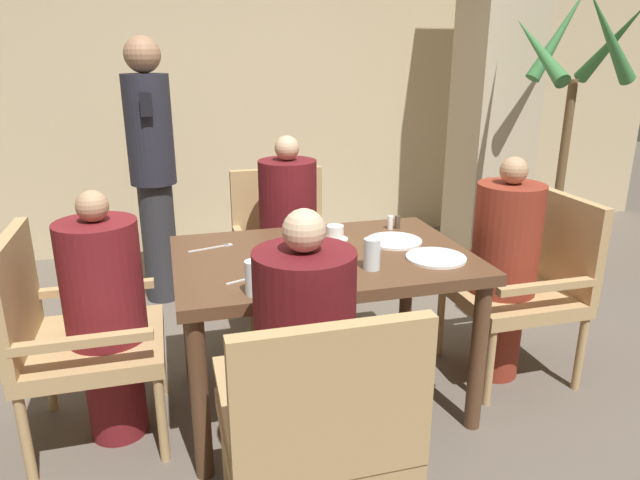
% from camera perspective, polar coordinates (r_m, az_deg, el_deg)
% --- Properties ---
extents(ground_plane, '(16.00, 16.00, 0.00)m').
position_cam_1_polar(ground_plane, '(2.85, 0.24, -15.55)').
color(ground_plane, '#60564C').
extents(wall_back, '(8.00, 0.06, 2.80)m').
position_cam_1_polar(wall_back, '(4.82, -8.04, 15.84)').
color(wall_back, '#C6B289').
rests_on(wall_back, ground_plane).
extents(pillar_stone, '(0.50, 0.50, 2.70)m').
position_cam_1_polar(pillar_stone, '(4.69, 17.17, 14.57)').
color(pillar_stone, '#BCAD8E').
rests_on(pillar_stone, ground_plane).
extents(dining_table, '(1.29, 0.88, 0.74)m').
position_cam_1_polar(dining_table, '(2.55, 0.26, -3.43)').
color(dining_table, brown).
rests_on(dining_table, ground_plane).
extents(chair_left_side, '(0.56, 0.56, 0.93)m').
position_cam_1_polar(chair_left_side, '(2.56, -23.75, -8.35)').
color(chair_left_side, tan).
rests_on(chair_left_side, ground_plane).
extents(diner_in_left_chair, '(0.32, 0.32, 1.08)m').
position_cam_1_polar(diner_in_left_chair, '(2.52, -20.59, -7.08)').
color(diner_in_left_chair, maroon).
rests_on(diner_in_left_chair, ground_plane).
extents(chair_far_side, '(0.56, 0.56, 0.93)m').
position_cam_1_polar(chair_far_side, '(3.38, -3.68, -0.40)').
color(chair_far_side, tan).
rests_on(chair_far_side, ground_plane).
extents(diner_in_far_chair, '(0.32, 0.32, 1.16)m').
position_cam_1_polar(diner_in_far_chair, '(3.22, -3.17, 0.36)').
color(diner_in_far_chair, '#5B1419').
rests_on(diner_in_far_chair, ground_plane).
extents(chair_right_side, '(0.56, 0.56, 0.93)m').
position_cam_1_polar(chair_right_side, '(3.05, 20.06, -3.67)').
color(chair_right_side, tan).
rests_on(chair_right_side, ground_plane).
extents(diner_in_right_chair, '(0.32, 0.32, 1.13)m').
position_cam_1_polar(diner_in_right_chair, '(2.94, 17.88, -2.65)').
color(diner_in_right_chair, maroon).
rests_on(diner_in_right_chair, ground_plane).
extents(chair_near_corner, '(0.56, 0.56, 0.93)m').
position_cam_1_polar(chair_near_corner, '(1.82, -0.28, -18.06)').
color(chair_near_corner, tan).
rests_on(chair_near_corner, ground_plane).
extents(diner_in_near_chair, '(0.32, 0.32, 1.15)m').
position_cam_1_polar(diner_in_near_chair, '(1.89, -1.48, -13.44)').
color(diner_in_near_chair, '#5B1419').
rests_on(diner_in_near_chair, ground_plane).
extents(standing_host, '(0.29, 0.32, 1.69)m').
position_cam_1_polar(standing_host, '(3.78, -16.41, 7.15)').
color(standing_host, '#2D2D33').
rests_on(standing_host, ground_plane).
extents(potted_palm, '(0.65, 0.63, 2.02)m').
position_cam_1_polar(potted_palm, '(4.31, 22.65, 3.45)').
color(potted_palm, '#4C4238').
rests_on(potted_palm, ground_plane).
extents(plate_main_left, '(0.26, 0.26, 0.01)m').
position_cam_1_polar(plate_main_left, '(2.50, 11.52, -1.75)').
color(plate_main_left, white).
rests_on(plate_main_left, dining_table).
extents(plate_main_right, '(0.26, 0.26, 0.01)m').
position_cam_1_polar(plate_main_right, '(2.69, 7.43, -0.09)').
color(plate_main_right, white).
rests_on(plate_main_right, dining_table).
extents(teacup_with_saucer, '(0.12, 0.12, 0.07)m').
position_cam_1_polar(teacup_with_saucer, '(2.69, 1.51, 0.65)').
color(teacup_with_saucer, white).
rests_on(teacup_with_saucer, dining_table).
extents(bowl_small, '(0.13, 0.13, 0.04)m').
position_cam_1_polar(bowl_small, '(2.62, -2.14, -0.14)').
color(bowl_small, white).
rests_on(bowl_small, dining_table).
extents(water_bottle, '(0.07, 0.07, 0.23)m').
position_cam_1_polar(water_bottle, '(2.29, -2.63, -0.56)').
color(water_bottle, silver).
rests_on(water_bottle, dining_table).
extents(glass_tall_near, '(0.07, 0.07, 0.13)m').
position_cam_1_polar(glass_tall_near, '(2.09, -6.59, -3.78)').
color(glass_tall_near, silver).
rests_on(glass_tall_near, dining_table).
extents(glass_tall_mid, '(0.07, 0.07, 0.13)m').
position_cam_1_polar(glass_tall_mid, '(2.33, 5.21, -1.41)').
color(glass_tall_mid, silver).
rests_on(glass_tall_mid, dining_table).
extents(salt_shaker, '(0.03, 0.03, 0.07)m').
position_cam_1_polar(salt_shaker, '(2.88, 7.04, 1.75)').
color(salt_shaker, white).
rests_on(salt_shaker, dining_table).
extents(pepper_shaker, '(0.03, 0.03, 0.06)m').
position_cam_1_polar(pepper_shaker, '(2.90, 7.76, 1.78)').
color(pepper_shaker, '#4C3D2D').
rests_on(pepper_shaker, dining_table).
extents(fork_beside_plate, '(0.20, 0.07, 0.00)m').
position_cam_1_polar(fork_beside_plate, '(2.63, -10.44, -0.71)').
color(fork_beside_plate, silver).
rests_on(fork_beside_plate, dining_table).
extents(knife_beside_plate, '(0.21, 0.09, 0.00)m').
position_cam_1_polar(knife_beside_plate, '(2.26, -6.65, -3.72)').
color(knife_beside_plate, silver).
rests_on(knife_beside_plate, dining_table).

